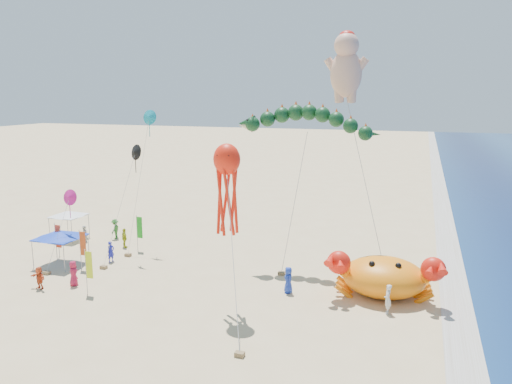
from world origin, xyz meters
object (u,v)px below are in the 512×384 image
crab_inflatable (384,276)px  octopus_kite (227,183)px  canopy_white (68,214)px  cherub_kite (346,65)px  canopy_blue (60,235)px  dragon_kite (306,125)px

crab_inflatable → octopus_kite: bearing=-152.0°
crab_inflatable → canopy_white: bearing=170.9°
cherub_kite → canopy_blue: (-21.03, -8.60, -13.25)m
canopy_blue → cherub_kite: bearing=22.2°
dragon_kite → canopy_white: bearing=179.3°
dragon_kite → octopus_kite: dragon_kite is taller
crab_inflatable → cherub_kite: cherub_kite is taller
dragon_kite → octopus_kite: size_ratio=1.17×
octopus_kite → canopy_blue: bearing=167.8°
canopy_blue → canopy_white: size_ratio=1.18×
crab_inflatable → dragon_kite: dragon_kite is taller
canopy_white → crab_inflatable: bearing=-9.1°
dragon_kite → cherub_kite: (2.52, 2.69, 4.54)m
octopus_kite → dragon_kite: bearing=73.7°
crab_inflatable → cherub_kite: size_ratio=0.41×
octopus_kite → canopy_blue: octopus_kite is taller
dragon_kite → cherub_kite: cherub_kite is taller
dragon_kite → canopy_white: (-22.65, 0.27, -8.72)m
crab_inflatable → dragon_kite: (-6.57, 4.38, 9.70)m
crab_inflatable → canopy_white: 29.61m
dragon_kite → canopy_white: dragon_kite is taller
canopy_blue → canopy_white: bearing=123.9°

